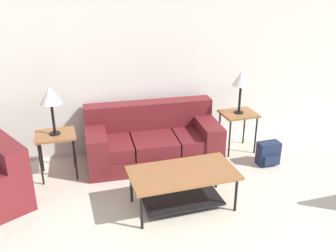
{
  "coord_description": "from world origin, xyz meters",
  "views": [
    {
      "loc": [
        -1.38,
        -1.11,
        2.63
      ],
      "look_at": [
        -0.09,
        3.05,
        0.8
      ],
      "focal_mm": 40.0,
      "sensor_mm": 36.0,
      "label": 1
    }
  ],
  "objects_px": {
    "table_lamp_right": "(241,80)",
    "side_table_left": "(56,139)",
    "couch": "(153,141)",
    "table_lamp_left": "(50,97)",
    "backpack": "(268,154)",
    "coffee_table": "(183,181)",
    "side_table_right": "(238,117)"
  },
  "relations": [
    {
      "from": "couch",
      "to": "table_lamp_left",
      "type": "relative_size",
      "value": 3.02
    },
    {
      "from": "coffee_table",
      "to": "couch",
      "type": "bearing_deg",
      "value": 91.33
    },
    {
      "from": "side_table_left",
      "to": "table_lamp_right",
      "type": "distance_m",
      "value": 2.75
    },
    {
      "from": "couch",
      "to": "coffee_table",
      "type": "distance_m",
      "value": 1.26
    },
    {
      "from": "table_lamp_left",
      "to": "side_table_left",
      "type": "bearing_deg",
      "value": -69.44
    },
    {
      "from": "side_table_left",
      "to": "side_table_right",
      "type": "xyz_separation_m",
      "value": [
        2.68,
        0.0,
        0.0
      ]
    },
    {
      "from": "coffee_table",
      "to": "table_lamp_right",
      "type": "bearing_deg",
      "value": 42.26
    },
    {
      "from": "table_lamp_left",
      "to": "table_lamp_right",
      "type": "bearing_deg",
      "value": 0.0
    },
    {
      "from": "couch",
      "to": "backpack",
      "type": "distance_m",
      "value": 1.69
    },
    {
      "from": "coffee_table",
      "to": "table_lamp_left",
      "type": "height_order",
      "value": "table_lamp_left"
    },
    {
      "from": "couch",
      "to": "side_table_left",
      "type": "relative_size",
      "value": 3.15
    },
    {
      "from": "table_lamp_right",
      "to": "side_table_right",
      "type": "bearing_deg",
      "value": -90.0
    },
    {
      "from": "table_lamp_right",
      "to": "side_table_left",
      "type": "bearing_deg",
      "value": -180.0
    },
    {
      "from": "side_table_right",
      "to": "backpack",
      "type": "distance_m",
      "value": 0.71
    },
    {
      "from": "side_table_left",
      "to": "couch",
      "type": "bearing_deg",
      "value": 2.94
    },
    {
      "from": "couch",
      "to": "table_lamp_left",
      "type": "height_order",
      "value": "table_lamp_left"
    },
    {
      "from": "side_table_right",
      "to": "table_lamp_left",
      "type": "distance_m",
      "value": 2.75
    },
    {
      "from": "table_lamp_left",
      "to": "couch",
      "type": "bearing_deg",
      "value": 2.94
    },
    {
      "from": "table_lamp_left",
      "to": "coffee_table",
      "type": "bearing_deg",
      "value": -40.88
    },
    {
      "from": "couch",
      "to": "table_lamp_right",
      "type": "bearing_deg",
      "value": -2.95
    },
    {
      "from": "side_table_right",
      "to": "backpack",
      "type": "bearing_deg",
      "value": -67.67
    },
    {
      "from": "couch",
      "to": "side_table_left",
      "type": "xyz_separation_m",
      "value": [
        -1.35,
        -0.07,
        0.25
      ]
    },
    {
      "from": "side_table_right",
      "to": "table_lamp_left",
      "type": "bearing_deg",
      "value": 180.0
    },
    {
      "from": "table_lamp_right",
      "to": "backpack",
      "type": "height_order",
      "value": "table_lamp_right"
    },
    {
      "from": "table_lamp_left",
      "to": "backpack",
      "type": "height_order",
      "value": "table_lamp_left"
    },
    {
      "from": "couch",
      "to": "coffee_table",
      "type": "bearing_deg",
      "value": -88.67
    },
    {
      "from": "backpack",
      "to": "couch",
      "type": "bearing_deg",
      "value": 158.23
    },
    {
      "from": "side_table_left",
      "to": "table_lamp_right",
      "type": "xyz_separation_m",
      "value": [
        2.68,
        0.0,
        0.59
      ]
    },
    {
      "from": "table_lamp_right",
      "to": "table_lamp_left",
      "type": "bearing_deg",
      "value": 180.0
    },
    {
      "from": "backpack",
      "to": "table_lamp_right",
      "type": "bearing_deg",
      "value": 112.33
    },
    {
      "from": "couch",
      "to": "coffee_table",
      "type": "xyz_separation_m",
      "value": [
        0.03,
        -1.26,
        0.05
      ]
    },
    {
      "from": "table_lamp_left",
      "to": "table_lamp_right",
      "type": "distance_m",
      "value": 2.68
    }
  ]
}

